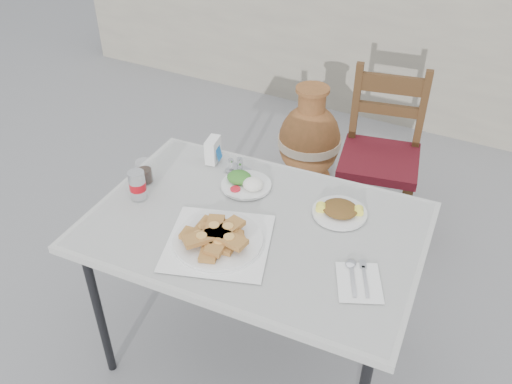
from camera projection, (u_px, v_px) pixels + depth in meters
The scene contains 12 objects.
cafe_table at pixel (255, 233), 1.96m from camera, with size 1.24×0.88×0.72m.
pide_plate at pixel (218, 236), 1.83m from camera, with size 0.44×0.44×0.07m.
salad_rice_plate at pixel (246, 182), 2.11m from camera, with size 0.20×0.20×0.05m.
salad_chopped_plate at pixel (340, 210), 1.97m from camera, with size 0.20×0.20×0.04m.
soda_can at pixel (137, 185), 2.03m from camera, with size 0.06×0.06×0.11m.
cola_glass at pixel (144, 173), 2.12m from camera, with size 0.06×0.06×0.09m.
napkin_holder at pixel (213, 150), 2.24m from camera, with size 0.07×0.09×0.10m.
condiment_caddy at pixel (237, 167), 2.19m from camera, with size 0.09×0.08×0.06m.
cutlery_napkin at pixel (358, 279), 1.70m from camera, with size 0.20×0.22×0.01m.
chair at pixel (380, 154), 2.80m from camera, with size 0.46×0.46×0.89m.
terracotta_urn at pixel (309, 142), 3.20m from camera, with size 0.37×0.37×0.65m.
back_wall at pixel (446, 46), 3.64m from camera, with size 6.00×0.25×1.20m, color gray.
Camera 1 is at (0.54, -1.21, 1.95)m, focal length 38.00 mm.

